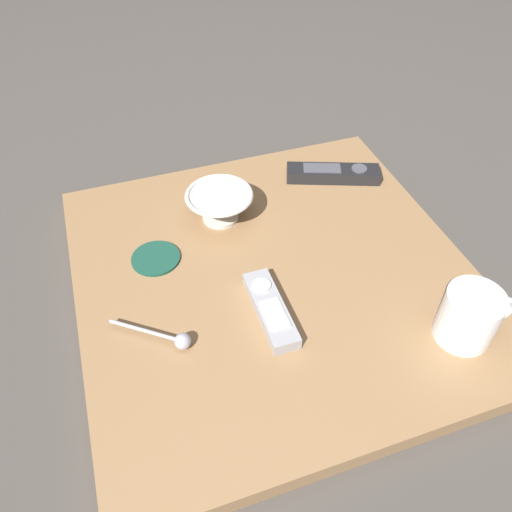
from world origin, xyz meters
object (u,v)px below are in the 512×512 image
at_px(teaspoon, 175,339).
at_px(tv_remote_near, 270,309).
at_px(drink_coaster, 156,258).
at_px(coffee_mug, 470,316).
at_px(cereal_bowl, 220,204).
at_px(tv_remote_far, 333,173).

xyz_separation_m(teaspoon, tv_remote_near, (-0.15, -0.01, -0.00)).
bearing_deg(drink_coaster, teaspoon, 88.30).
relative_size(coffee_mug, tv_remote_near, 0.76).
distance_m(cereal_bowl, teaspoon, 0.30).
height_order(tv_remote_near, tv_remote_far, tv_remote_far).
relative_size(cereal_bowl, coffee_mug, 1.08).
bearing_deg(cereal_bowl, coffee_mug, 125.79).
distance_m(cereal_bowl, coffee_mug, 0.47).
bearing_deg(drink_coaster, coffee_mug, 143.02).
height_order(cereal_bowl, drink_coaster, cereal_bowl).
distance_m(tv_remote_near, drink_coaster, 0.23).
height_order(teaspoon, tv_remote_far, tv_remote_far).
bearing_deg(cereal_bowl, drink_coaster, 26.79).
xyz_separation_m(teaspoon, tv_remote_far, (-0.40, -0.30, 0.00)).
xyz_separation_m(tv_remote_near, drink_coaster, (0.15, -0.18, -0.01)).
xyz_separation_m(tv_remote_near, tv_remote_far, (-0.25, -0.29, 0.00)).
distance_m(coffee_mug, teaspoon, 0.44).
distance_m(coffee_mug, drink_coaster, 0.52).
relative_size(coffee_mug, teaspoon, 1.05).
distance_m(coffee_mug, tv_remote_near, 0.30).
xyz_separation_m(cereal_bowl, coffee_mug, (-0.28, 0.38, 0.01)).
relative_size(coffee_mug, drink_coaster, 1.38).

